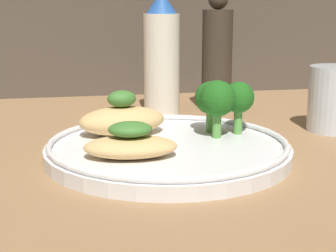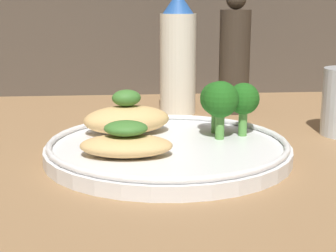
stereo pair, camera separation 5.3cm
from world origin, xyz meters
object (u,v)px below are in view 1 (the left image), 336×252
object	(u,v)px
broccoli_bunch	(221,99)
sauce_bottle	(162,56)
pepper_grinder	(217,57)
drinking_glass	(336,99)
plate	(168,148)

from	to	relation	value
broccoli_bunch	sauce_bottle	size ratio (longest dim) A/B	0.38
sauce_bottle	pepper_grinder	world-z (taller)	pepper_grinder
broccoli_bunch	drinking_glass	xyz separation A→B (cm)	(16.46, 4.63, -1.35)
broccoli_bunch	pepper_grinder	world-z (taller)	pepper_grinder
pepper_grinder	plate	bearing A→B (deg)	-117.45
drinking_glass	plate	bearing A→B (deg)	-161.36
pepper_grinder	sauce_bottle	bearing A→B (deg)	180.00
plate	sauce_bottle	xyz separation A→B (cm)	(3.44, 22.63, 7.40)
plate	sauce_bottle	world-z (taller)	sauce_bottle
plate	sauce_bottle	distance (cm)	24.06
broccoli_bunch	sauce_bottle	distance (cm)	19.96
sauce_bottle	drinking_glass	distance (cm)	24.98
drinking_glass	sauce_bottle	bearing A→B (deg)	142.88
sauce_bottle	drinking_glass	size ratio (longest dim) A/B	2.15
broccoli_bunch	drinking_glass	world-z (taller)	drinking_glass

